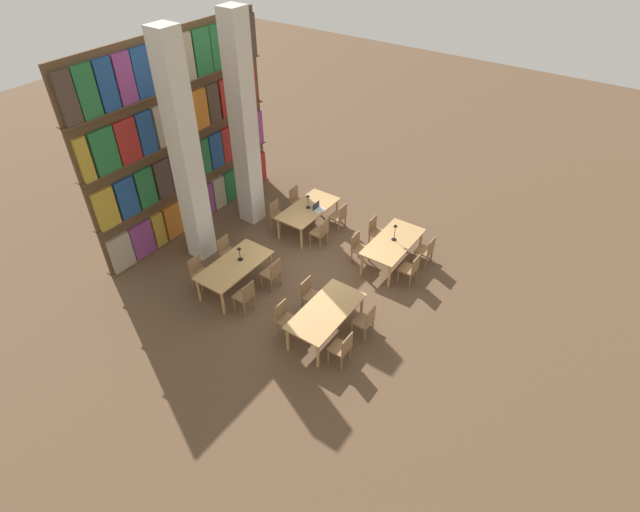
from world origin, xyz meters
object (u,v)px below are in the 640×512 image
pillar_left (185,156)px  chair_14 (339,216)px  reading_table_0 (326,313)px  reading_table_1 (393,243)px  chair_10 (272,273)px  reading_table_3 (308,210)px  desk_lamp_2 (308,199)px  desk_lamp_1 (239,251)px  chair_9 (199,272)px  chair_12 (321,232)px  chair_11 (227,251)px  chair_1 (285,318)px  chair_2 (365,321)px  chair_4 (411,268)px  chair_0 (342,348)px  chair_13 (278,214)px  chair_5 (359,247)px  reading_table_2 (235,267)px  pillar_center (244,126)px  chair_15 (297,200)px  chair_8 (245,295)px  chair_3 (310,294)px  laptop (318,209)px  chair_7 (376,231)px  desk_lamp_0 (395,229)px

pillar_left → chair_14: bearing=-39.1°
reading_table_0 → reading_table_1: 3.17m
chair_10 → chair_14: (3.11, 0.00, 0.00)m
reading_table_3 → desk_lamp_2: size_ratio=4.49×
reading_table_1 → desk_lamp_1: (-2.91, 2.80, 0.34)m
reading_table_1 → chair_10: 3.32m
chair_9 → chair_12: bearing=154.0°
chair_11 → chair_1: bearing=69.1°
chair_2 → reading_table_1: bearing=15.9°
chair_4 → desk_lamp_1: size_ratio=2.16×
desk_lamp_1 → desk_lamp_2: size_ratio=0.92×
chair_0 → chair_1: (0.00, 1.55, 0.00)m
chair_11 → chair_14: 3.47m
chair_11 → chair_13: (2.15, 0.00, 0.00)m
reading_table_0 → chair_5: 2.82m
chair_2 → reading_table_2: bearing=96.7°
pillar_left → chair_10: (0.01, -2.53, -2.53)m
pillar_center → chair_15: (0.99, -0.98, -2.53)m
desk_lamp_1 → chair_8: bearing=-133.2°
chair_13 → desk_lamp_1: bearing=17.5°
pillar_left → pillar_center: 2.12m
pillar_left → chair_8: pillar_left is taller
chair_11 → chair_13: size_ratio=1.00×
pillar_left → desk_lamp_2: pillar_left is taller
chair_3 → chair_14: same height
chair_12 → chair_14: 0.95m
chair_5 → chair_8: (-3.18, 1.25, 0.00)m
chair_8 → chair_2: bearing=-71.7°
chair_13 → laptop: laptop is taller
reading_table_1 → chair_4: (-0.46, -0.77, -0.19)m
chair_7 → chair_4: bearing=59.0°
pillar_left → chair_10: pillar_left is taller
chair_1 → chair_9: bearing=-91.0°
chair_12 → desk_lamp_2: size_ratio=1.98×
chair_7 → chair_15: bearing=-90.5°
chair_1 → chair_10: (1.07, 1.25, 0.00)m
chair_10 → chair_0: bearing=-110.9°
chair_1 → chair_3: (0.97, 0.00, 0.00)m
chair_1 → chair_15: size_ratio=1.00×
chair_3 → chair_10: same height
desk_lamp_0 → reading_table_2: 4.26m
chair_3 → reading_table_0: bearing=59.8°
pillar_center → chair_0: bearing=-120.9°
chair_3 → chair_11: (0.10, 2.80, 0.00)m
chair_11 → desk_lamp_2: bearing=163.8°
chair_3 → chair_8: (-0.92, 1.25, 0.00)m
chair_15 → reading_table_0: bearing=44.4°
chair_9 → chair_11: (1.02, 0.00, 0.00)m
chair_2 → chair_7: 3.54m
chair_8 → chair_13: 3.53m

